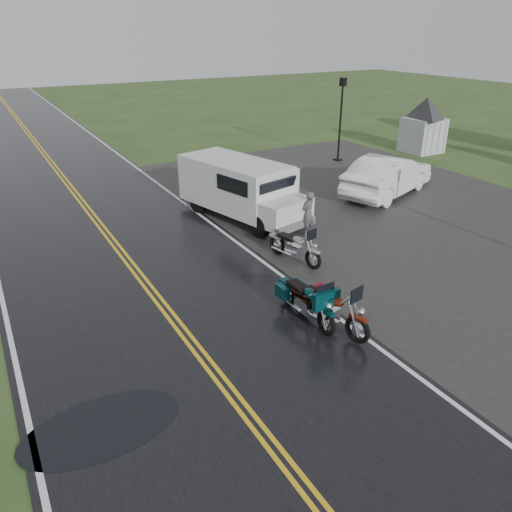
{
  "coord_description": "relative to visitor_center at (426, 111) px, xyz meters",
  "views": [
    {
      "loc": [
        -3.62,
        -9.28,
        7.04
      ],
      "look_at": [
        2.8,
        2.0,
        1.0
      ],
      "focal_mm": 35.0,
      "sensor_mm": 36.0,
      "label": 1
    }
  ],
  "objects": [
    {
      "name": "ground",
      "position": [
        -20.0,
        -12.0,
        -2.4
      ],
      "size": [
        120.0,
        120.0,
        0.0
      ],
      "primitive_type": "plane",
      "color": "#2D471E",
      "rests_on": "ground"
    },
    {
      "name": "road",
      "position": [
        -20.0,
        -2.0,
        -2.38
      ],
      "size": [
        8.0,
        100.0,
        0.04
      ],
      "primitive_type": "cube",
      "color": "black",
      "rests_on": "ground"
    },
    {
      "name": "parking_pad",
      "position": [
        -9.0,
        -7.0,
        -2.38
      ],
      "size": [
        14.0,
        24.0,
        0.03
      ],
      "primitive_type": "cube",
      "color": "black",
      "rests_on": "ground"
    },
    {
      "name": "visitor_center",
      "position": [
        0.0,
        0.0,
        0.0
      ],
      "size": [
        16.0,
        10.0,
        4.8
      ],
      "primitive_type": null,
      "color": "#A8AAAD",
      "rests_on": "ground"
    },
    {
      "name": "motorcycle_red",
      "position": [
        -16.55,
        -13.75,
        -1.68
      ],
      "size": [
        1.41,
        2.56,
        1.43
      ],
      "primitive_type": null,
      "rotation": [
        0.0,
        0.0,
        0.23
      ],
      "color": "#541809",
      "rests_on": "ground"
    },
    {
      "name": "motorcycle_teal",
      "position": [
        -16.99,
        -13.11,
        -1.72
      ],
      "size": [
        0.85,
        2.32,
        1.37
      ],
      "primitive_type": null,
      "rotation": [
        0.0,
        0.0,
        0.0
      ],
      "color": "#043136",
      "rests_on": "ground"
    },
    {
      "name": "motorcycle_silver",
      "position": [
        -15.14,
        -9.97,
        -1.75
      ],
      "size": [
        1.24,
        2.3,
        1.29
      ],
      "primitive_type": null,
      "rotation": [
        0.0,
        0.0,
        0.21
      ],
      "color": "#93959A",
      "rests_on": "ground"
    },
    {
      "name": "van_white",
      "position": [
        -15.24,
        -6.79,
        -1.24
      ],
      "size": [
        3.56,
        6.26,
        2.32
      ],
      "primitive_type": null,
      "rotation": [
        0.0,
        0.0,
        0.24
      ],
      "color": "silver",
      "rests_on": "ground"
    },
    {
      "name": "person_at_van",
      "position": [
        -13.55,
        -7.42,
        -1.6
      ],
      "size": [
        0.69,
        0.59,
        1.6
      ],
      "primitive_type": "imported",
      "rotation": [
        0.0,
        0.0,
        3.56
      ],
      "color": "#444549",
      "rests_on": "ground"
    },
    {
      "name": "sedan_white",
      "position": [
        -7.76,
        -5.33,
        -1.51
      ],
      "size": [
        5.71,
        3.64,
        1.78
      ],
      "primitive_type": "imported",
      "rotation": [
        0.0,
        0.0,
        1.93
      ],
      "color": "silver",
      "rests_on": "ground"
    },
    {
      "name": "lamp_post_far_right",
      "position": [
        -5.73,
        0.75,
        -0.13
      ],
      "size": [
        0.39,
        0.39,
        4.53
      ],
      "primitive_type": null,
      "color": "black",
      "rests_on": "ground"
    }
  ]
}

